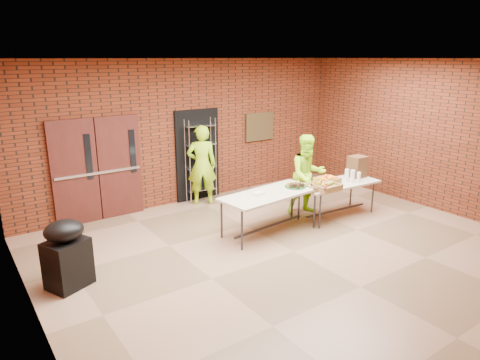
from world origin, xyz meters
The scene contains 19 objects.
room centered at (0.00, 0.00, 1.60)m, with size 8.08×7.08×3.28m.
double_doors centered at (-2.20, 3.44, 1.05)m, with size 1.78×0.12×2.10m.
dark_doorway centered at (0.10, 3.46, 1.05)m, with size 1.10×0.06×2.10m, color black.
bronze_plaque centered at (1.90, 3.45, 1.55)m, with size 0.85×0.04×0.70m, color #3F2F19.
wire_rack centered at (0.11, 3.32, 0.95)m, with size 0.70×0.23×1.91m, color #B7B7BE, non-canonical shape.
table_left centered at (0.17, 0.89, 0.73)m, with size 2.01×1.00×0.80m.
table_right centered at (1.89, 0.79, 0.67)m, with size 1.82×0.86×0.73m.
basket_bananas centered at (1.19, 0.70, 0.79)m, with size 0.40×0.31×0.12m.
basket_oranges centered at (1.64, 0.87, 0.80)m, with size 0.49×0.38×0.15m.
basket_apples centered at (1.32, 0.55, 0.80)m, with size 0.49×0.38×0.15m.
muffin_tray centered at (0.81, 0.89, 0.84)m, with size 0.41×0.41×0.10m.
napkin_box centered at (-0.09, 0.89, 0.83)m, with size 0.19×0.13×0.06m, color white.
coffee_dispenser centered at (2.56, 0.86, 0.96)m, with size 0.35×0.31×0.46m, color #52331C.
cup_stack_front centered at (2.14, 0.63, 0.86)m, with size 0.09×0.09×0.26m, color white.
cup_stack_mid centered at (2.25, 0.55, 0.84)m, with size 0.07×0.07×0.22m, color white.
cup_stack_back centered at (2.12, 0.76, 0.86)m, with size 0.08×0.08×0.25m, color white.
covered_grill centered at (-3.45, 1.02, 0.51)m, with size 0.70×0.65×1.02m.
volunteer_woman centered at (0.00, 3.10, 0.90)m, with size 0.66×0.43×1.80m, color #A6EC1A.
volunteer_man centered at (1.50, 1.29, 0.85)m, with size 0.82×0.64×1.70m, color #A6EC1A.
Camera 1 is at (-4.63, -4.97, 3.22)m, focal length 32.00 mm.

